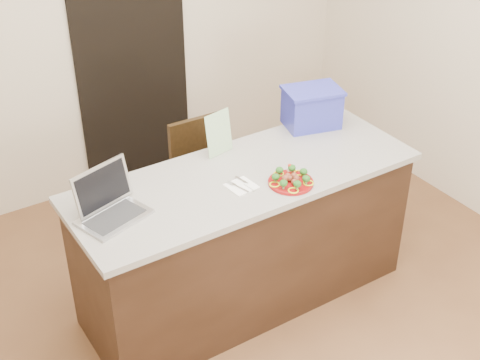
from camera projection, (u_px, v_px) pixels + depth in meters
ground at (266, 318)px, 4.14m from camera, size 4.00×4.00×0.00m
room_shell at (273, 76)px, 3.28m from camera, size 4.00×4.00×4.00m
doorway at (132, 60)px, 5.06m from camera, size 0.90×0.02×2.00m
island at (245, 238)px, 4.07m from camera, size 2.06×0.76×0.92m
plate at (291, 182)px, 3.74m from camera, size 0.26×0.26×0.02m
meatballs at (291, 178)px, 3.73m from camera, size 0.10×0.10×0.04m
broccoli at (291, 176)px, 3.72m from camera, size 0.21×0.22×0.04m
pepper_rings at (291, 181)px, 3.73m from camera, size 0.25×0.25×0.01m
napkin at (241, 186)px, 3.72m from camera, size 0.16×0.16×0.01m
fork at (237, 186)px, 3.71m from camera, size 0.04×0.16×0.00m
knife at (247, 185)px, 3.72m from camera, size 0.03×0.18×0.01m
yogurt_bottle at (290, 171)px, 3.81m from camera, size 0.03×0.03×0.07m
laptop at (109, 203)px, 3.47m from camera, size 0.40×0.37×0.25m
leaflet at (219, 133)px, 3.97m from camera, size 0.19×0.08×0.27m
blue_box at (312, 107)px, 4.27m from camera, size 0.41×0.34×0.26m
chair at (205, 176)px, 4.56m from camera, size 0.41×0.41×0.92m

